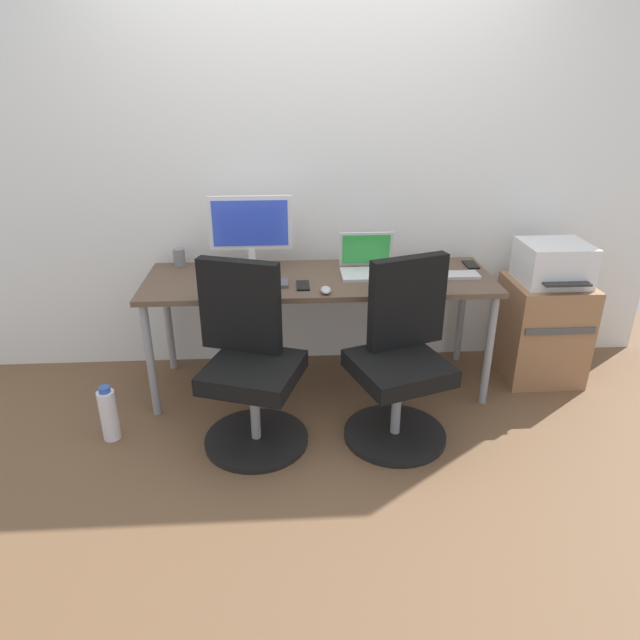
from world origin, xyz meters
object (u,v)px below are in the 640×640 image
at_px(open_laptop, 367,264).
at_px(coffee_mug, 402,281).
at_px(side_cabinet, 542,330).
at_px(office_chair_right, 401,361).
at_px(office_chair_left, 249,365).
at_px(water_bottle_on_floor, 109,414).
at_px(printer, 553,263).
at_px(desktop_monitor, 251,227).

height_order(open_laptop, coffee_mug, open_laptop).
bearing_deg(coffee_mug, side_cabinet, 15.65).
height_order(office_chair_right, open_laptop, office_chair_right).
bearing_deg(office_chair_left, water_bottle_on_floor, 178.34).
xyz_separation_m(office_chair_left, printer, (1.77, 0.55, 0.32)).
bearing_deg(coffee_mug, open_laptop, 118.14).
distance_m(office_chair_left, water_bottle_on_floor, 0.79).
bearing_deg(desktop_monitor, water_bottle_on_floor, -137.92).
bearing_deg(office_chair_left, coffee_mug, 19.40).
bearing_deg(water_bottle_on_floor, open_laptop, 21.23).
height_order(desktop_monitor, coffee_mug, desktop_monitor).
relative_size(side_cabinet, desktop_monitor, 1.31).
xyz_separation_m(office_chair_left, water_bottle_on_floor, (-0.74, 0.02, -0.28)).
xyz_separation_m(printer, desktop_monitor, (-1.77, 0.14, 0.21)).
bearing_deg(side_cabinet, desktop_monitor, 175.58).
height_order(office_chair_left, open_laptop, office_chair_left).
relative_size(office_chair_left, printer, 2.35).
xyz_separation_m(desktop_monitor, coffee_mug, (0.82, -0.40, -0.20)).
bearing_deg(side_cabinet, coffee_mug, -164.35).
relative_size(office_chair_right, side_cabinet, 1.50).
distance_m(water_bottle_on_floor, coffee_mug, 1.69).
xyz_separation_m(side_cabinet, coffee_mug, (-0.95, -0.27, 0.44)).
xyz_separation_m(office_chair_left, side_cabinet, (1.77, 0.55, -0.11)).
relative_size(water_bottle_on_floor, open_laptop, 1.00).
height_order(side_cabinet, coffee_mug, coffee_mug).
bearing_deg(water_bottle_on_floor, coffee_mug, 9.68).
distance_m(printer, water_bottle_on_floor, 2.64).
distance_m(open_laptop, coffee_mug, 0.32).
bearing_deg(coffee_mug, desktop_monitor, 153.86).
bearing_deg(water_bottle_on_floor, desktop_monitor, 42.08).
bearing_deg(desktop_monitor, printer, -4.45).
distance_m(office_chair_right, desktop_monitor, 1.17).
bearing_deg(open_laptop, coffee_mug, -61.86).
xyz_separation_m(office_chair_right, side_cabinet, (1.00, 0.55, -0.11)).
xyz_separation_m(desktop_monitor, open_laptop, (0.67, -0.12, -0.19)).
distance_m(printer, desktop_monitor, 1.79).
distance_m(side_cabinet, printer, 0.43).
height_order(printer, coffee_mug, printer).
distance_m(water_bottle_on_floor, desktop_monitor, 1.28).
bearing_deg(desktop_monitor, coffee_mug, -26.14).
xyz_separation_m(office_chair_left, office_chair_right, (0.77, -0.00, 0.00)).
height_order(printer, water_bottle_on_floor, printer).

